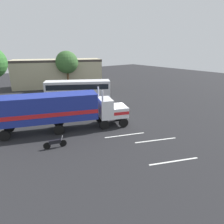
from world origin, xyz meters
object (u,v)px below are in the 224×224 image
parked_car (10,109)px  motorcycle (55,143)px  tree_center (67,62)px  semi_truck (58,109)px  person_bystander (72,113)px  parked_bus (78,88)px

parked_car → motorcycle: bearing=-83.3°
tree_center → semi_truck: bearing=-117.7°
person_bystander → parked_bus: 9.49m
parked_car → tree_center: 18.12m
semi_truck → person_bystander: semi_truck is taller
semi_truck → motorcycle: 4.42m
person_bystander → parked_bus: size_ratio=0.15×
parked_car → tree_center: size_ratio=0.57×
semi_truck → motorcycle: size_ratio=6.84×
person_bystander → parked_car: 9.14m
parked_bus → person_bystander: bearing=-122.7°
semi_truck → parked_car: size_ratio=3.00×
parked_bus → parked_car: 11.29m
parked_car → person_bystander: bearing=-48.3°
parked_car → semi_truck: bearing=-69.6°
parked_car → motorcycle: 12.63m
semi_truck → parked_car: 9.89m
motorcycle → person_bystander: bearing=51.2°
person_bystander → parked_car: bearing=131.7°
parked_bus → parked_car: parked_bus is taller
parked_bus → tree_center: (2.62, 9.55, 3.71)m
person_bystander → motorcycle: 7.36m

